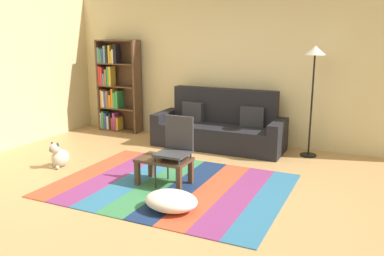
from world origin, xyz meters
TOP-DOWN VIEW (x-y plane):
  - ground_plane at (0.00, 0.00)m, footprint 14.00×14.00m
  - back_wall at (0.00, 2.55)m, footprint 6.80×0.10m
  - left_wall at (-3.40, 0.75)m, footprint 0.10×5.50m
  - rug at (-0.03, -0.01)m, footprint 2.93×2.21m
  - couch at (-0.14, 2.02)m, footprint 2.26×0.80m
  - bookshelf at (-2.53, 2.30)m, footprint 0.90×0.28m
  - coffee_table at (-0.13, -0.01)m, footprint 0.69×0.43m
  - pouf at (0.33, -0.67)m, footprint 0.61×0.49m
  - dog at (-1.90, -0.02)m, footprint 0.22×0.35m
  - standing_lamp at (1.37, 2.12)m, footprint 0.32×0.32m
  - tv_remote at (-0.13, 0.02)m, footprint 0.06×0.15m
  - folding_chair at (0.00, 0.09)m, footprint 0.40×0.40m

SIDE VIEW (x-z plane):
  - ground_plane at x=0.00m, z-range 0.00..0.00m
  - rug at x=-0.03m, z-range 0.00..0.01m
  - pouf at x=0.33m, z-range 0.01..0.22m
  - dog at x=-1.90m, z-range -0.04..0.36m
  - coffee_table at x=-0.13m, z-range 0.11..0.47m
  - couch at x=-0.14m, z-range -0.16..0.84m
  - tv_remote at x=-0.13m, z-range 0.36..0.38m
  - folding_chair at x=0.00m, z-range 0.08..0.98m
  - bookshelf at x=-2.53m, z-range -0.03..1.79m
  - back_wall at x=0.00m, z-range 0.00..2.70m
  - left_wall at x=-3.40m, z-range 0.00..2.70m
  - standing_lamp at x=1.37m, z-range 0.59..2.35m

